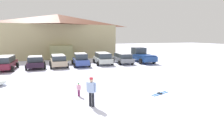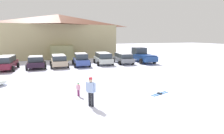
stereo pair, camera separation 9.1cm
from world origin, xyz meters
name	(u,v)px [view 1 (the left image)]	position (x,y,z in m)	size (l,w,h in m)	color
ground	(135,115)	(0.00, 0.00, 0.00)	(160.00, 160.00, 0.00)	silver
ski_lodge	(59,35)	(-2.20, 28.35, 4.05)	(20.41, 12.04, 8.01)	tan
parked_maroon_van	(6,62)	(-8.85, 15.74, 0.89)	(2.18, 4.44, 1.64)	maroon
parked_black_sedan	(36,62)	(-5.66, 15.94, 0.77)	(2.39, 4.17, 1.50)	black
parked_beige_suv	(58,60)	(-2.96, 15.93, 0.85)	(2.30, 4.20, 1.56)	tan
parked_blue_hatchback	(81,59)	(-0.15, 15.79, 0.85)	(2.18, 4.37, 1.70)	#354B9C
parked_silver_wagon	(103,58)	(3.03, 16.10, 0.89)	(2.38, 4.32, 1.65)	silver
parked_grey_wagon	(123,58)	(6.01, 16.00, 0.83)	(2.35, 4.54, 1.50)	slate
pickup_truck	(141,55)	(9.23, 16.37, 0.99)	(2.56, 5.91, 2.15)	navy
skier_child_in_pink_snowsuit	(79,89)	(-2.22, 3.79, 0.50)	(0.26, 0.25, 0.89)	#7E315F
skier_adult_in_blue_parka	(91,90)	(-1.80, 1.85, 0.94)	(0.50, 0.44, 1.67)	black
pair_of_skis	(160,94)	(3.10, 2.42, 0.02)	(1.56, 0.75, 0.08)	blue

